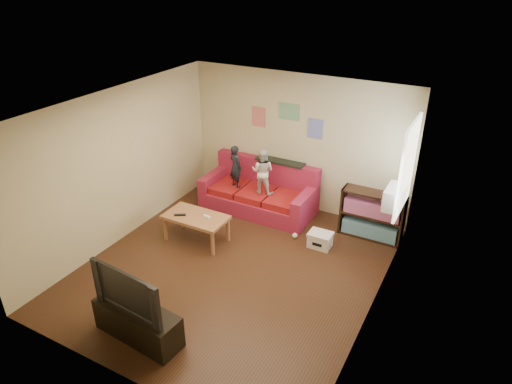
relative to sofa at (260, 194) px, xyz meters
The scene contains 17 objects.
room_shell 2.32m from the sofa, 74.38° to the right, with size 4.52×5.02×2.72m.
sofa is the anchor object (origin of this frame).
child_a 0.75m from the sofa, 158.70° to the right, with size 0.31×0.21×0.86m, color black.
child_b 0.64m from the sofa, 50.06° to the right, with size 0.44×0.34×0.91m, color silver.
coffee_table 1.65m from the sofa, 105.49° to the right, with size 1.12×0.62×0.50m.
remote 1.85m from the sofa, 112.00° to the right, with size 0.20×0.05×0.02m, color black.
game_controller 1.57m from the sofa, 98.87° to the right, with size 0.14×0.04×0.03m, color white.
bookshelf 2.26m from the sofa, ahead, with size 1.12×0.34×0.89m.
window 3.10m from the sofa, ahead, with size 0.04×1.08×1.48m, color white.
ac_unit 2.79m from the sofa, ahead, with size 0.28×0.55×0.35m, color #B7B2A3.
artwork_left 1.52m from the sofa, 121.27° to the left, with size 0.30×0.01×0.40m, color #D87266.
artwork_center 1.73m from the sofa, 52.56° to the left, with size 0.42×0.01×0.32m, color #72B27F.
artwork_right 1.71m from the sofa, 27.42° to the left, with size 0.30×0.01×0.38m, color #727FCC.
file_box 1.76m from the sofa, 24.93° to the right, with size 0.40×0.31×0.28m.
tv_stand 3.91m from the sofa, 86.57° to the right, with size 1.26×0.42×0.47m, color black.
television 3.94m from the sofa, 86.57° to the right, with size 1.15×0.15×0.66m, color black.
tissue 1.32m from the sofa, 32.51° to the right, with size 0.10×0.10×0.10m, color beige.
Camera 1 is at (3.22, -5.18, 4.54)m, focal length 32.00 mm.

